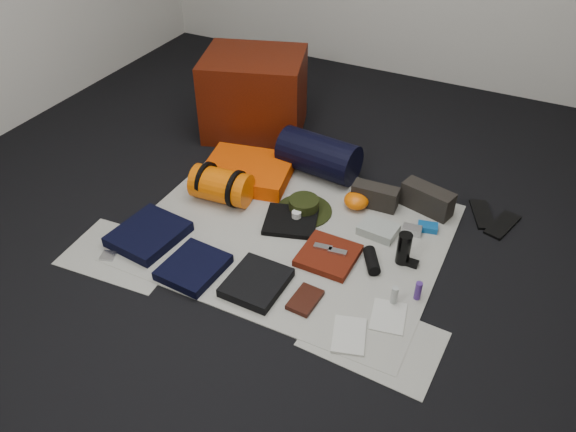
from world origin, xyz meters
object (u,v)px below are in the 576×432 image
at_px(compact_camera, 412,230).
at_px(paperback_book, 305,300).
at_px(stuff_sack, 221,186).
at_px(red_cabinet, 255,94).
at_px(water_bottle, 404,249).
at_px(sleeping_pad, 248,171).
at_px(navy_duffel, 319,156).

distance_m(compact_camera, paperback_book, 0.77).
bearing_deg(stuff_sack, red_cabinet, 105.78).
xyz_separation_m(water_bottle, compact_camera, (-0.02, 0.24, -0.07)).
bearing_deg(compact_camera, stuff_sack, -177.31).
bearing_deg(sleeping_pad, stuff_sack, -93.92).
height_order(red_cabinet, sleeping_pad, red_cabinet).
relative_size(stuff_sack, navy_duffel, 0.70).
distance_m(sleeping_pad, water_bottle, 1.12).
bearing_deg(sleeping_pad, compact_camera, -3.96).
height_order(sleeping_pad, stuff_sack, stuff_sack).
relative_size(compact_camera, paperback_book, 0.57).
distance_m(navy_duffel, water_bottle, 0.90).
bearing_deg(sleeping_pad, navy_duffel, 33.00).
relative_size(sleeping_pad, navy_duffel, 1.06).
height_order(compact_camera, paperback_book, compact_camera).
relative_size(red_cabinet, paperback_book, 3.63).
distance_m(water_bottle, compact_camera, 0.25).
xyz_separation_m(sleeping_pad, water_bottle, (1.08, -0.32, 0.04)).
distance_m(sleeping_pad, paperback_book, 1.09).
bearing_deg(red_cabinet, sleeping_pad, -83.56).
relative_size(red_cabinet, water_bottle, 3.67).
xyz_separation_m(stuff_sack, water_bottle, (1.09, -0.05, -0.01)).
xyz_separation_m(red_cabinet, stuff_sack, (0.23, -0.81, -0.16)).
bearing_deg(navy_duffel, red_cabinet, 159.07).
xyz_separation_m(water_bottle, paperback_book, (-0.32, -0.47, -0.08)).
bearing_deg(water_bottle, sleeping_pad, 163.67).
height_order(red_cabinet, paperback_book, red_cabinet).
distance_m(navy_duffel, compact_camera, 0.76).
bearing_deg(paperback_book, stuff_sack, 149.84).
height_order(sleeping_pad, compact_camera, sleeping_pad).
xyz_separation_m(navy_duffel, water_bottle, (0.71, -0.55, -0.04)).
xyz_separation_m(sleeping_pad, navy_duffel, (0.37, 0.24, 0.08)).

